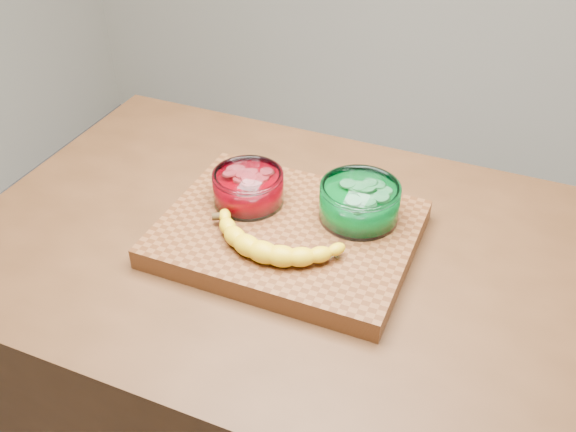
% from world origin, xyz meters
% --- Properties ---
extents(counter, '(1.20, 0.80, 0.90)m').
position_xyz_m(counter, '(0.00, 0.00, 0.45)').
color(counter, '#4F2E17').
rests_on(counter, ground).
extents(cutting_board, '(0.45, 0.35, 0.04)m').
position_xyz_m(cutting_board, '(0.00, 0.00, 0.92)').
color(cutting_board, brown).
rests_on(cutting_board, counter).
extents(bowl_red, '(0.13, 0.13, 0.06)m').
position_xyz_m(bowl_red, '(-0.10, 0.04, 0.97)').
color(bowl_red, white).
rests_on(bowl_red, cutting_board).
extents(bowl_green, '(0.15, 0.15, 0.07)m').
position_xyz_m(bowl_green, '(0.11, 0.07, 0.97)').
color(bowl_green, white).
rests_on(bowl_green, cutting_board).
extents(banana, '(0.28, 0.13, 0.04)m').
position_xyz_m(banana, '(0.00, -0.07, 0.96)').
color(banana, yellow).
rests_on(banana, cutting_board).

